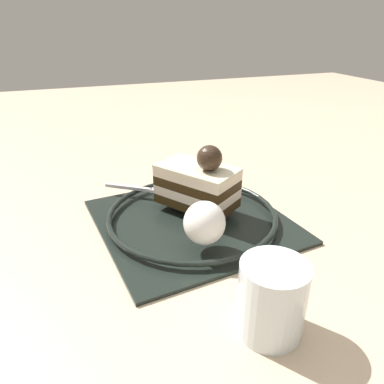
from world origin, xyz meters
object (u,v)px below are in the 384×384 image
Objects in this scene: dessert_plate at (192,217)px; fork at (145,189)px; cake_slice at (198,183)px; whipped_cream_dollop at (204,223)px; drink_glass_near at (271,302)px.

fork reaches higher than dessert_plate.
fork is (0.05, -0.09, 0.01)m from dessert_plate.
whipped_cream_dollop is at bearing 73.04° from cake_slice.
cake_slice is 2.41× the size of whipped_cream_dollop.
dessert_plate is 3.77× the size of drink_glass_near.
cake_slice is 0.22m from drink_glass_near.
cake_slice is at bearing -131.35° from dessert_plate.
whipped_cream_dollop is 0.17m from fork.
dessert_plate is 2.57× the size of fork.
whipped_cream_dollop is at bearing -85.25° from drink_glass_near.
cake_slice reaches higher than fork.
cake_slice reaches higher than dessert_plate.
dessert_plate is at bearing -90.50° from drink_glass_near.
dessert_plate is 0.08m from whipped_cream_dollop.
cake_slice is 1.75× the size of drink_glass_near.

